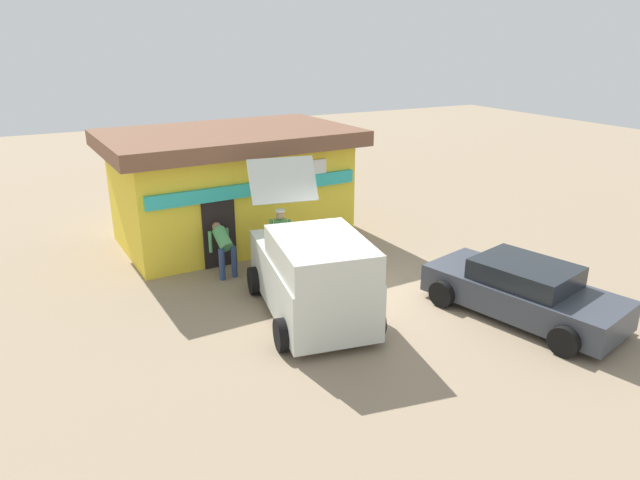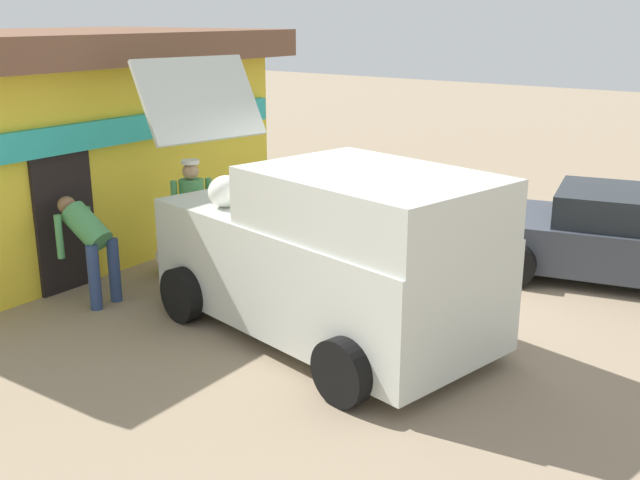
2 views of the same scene
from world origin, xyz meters
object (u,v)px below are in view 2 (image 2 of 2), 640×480
object	(u,v)px
parked_sedan	(632,238)
vendor_standing	(193,211)
customer_bending	(89,239)
paint_bucket	(273,232)
storefront_bar	(44,138)
delivery_van	(329,253)
unloaded_banana_pile	(181,255)

from	to	relation	value
parked_sedan	vendor_standing	bearing A→B (deg)	127.05
parked_sedan	vendor_standing	xyz separation A→B (m)	(-3.67, 4.86, 0.37)
vendor_standing	parked_sedan	bearing A→B (deg)	-52.95
customer_bending	paint_bucket	bearing A→B (deg)	-1.35
customer_bending	paint_bucket	xyz separation A→B (m)	(3.44, -0.08, -0.67)
parked_sedan	customer_bending	xyz separation A→B (m)	(-5.12, 5.22, 0.25)
vendor_standing	paint_bucket	world-z (taller)	vendor_standing
customer_bending	parked_sedan	bearing A→B (deg)	-45.56
storefront_bar	delivery_van	world-z (taller)	storefront_bar
parked_sedan	customer_bending	distance (m)	7.31
paint_bucket	parked_sedan	bearing A→B (deg)	-71.89
parked_sedan	unloaded_banana_pile	bearing A→B (deg)	124.20
parked_sedan	paint_bucket	bearing A→B (deg)	108.11
unloaded_banana_pile	parked_sedan	bearing A→B (deg)	-55.80
vendor_standing	customer_bending	distance (m)	1.49
delivery_van	vendor_standing	distance (m)	2.74
storefront_bar	unloaded_banana_pile	xyz separation A→B (m)	(0.37, -2.57, -1.49)
storefront_bar	customer_bending	xyz separation A→B (m)	(-1.17, -2.61, -0.88)
storefront_bar	customer_bending	distance (m)	2.99
storefront_bar	customer_bending	size ratio (longest dim) A/B	5.38
vendor_standing	unloaded_banana_pile	size ratio (longest dim) A/B	1.95
parked_sedan	customer_bending	bearing A→B (deg)	134.44
storefront_bar	unloaded_banana_pile	bearing A→B (deg)	-81.75
unloaded_banana_pile	storefront_bar	bearing A→B (deg)	98.25
vendor_standing	storefront_bar	bearing A→B (deg)	95.33
parked_sedan	paint_bucket	xyz separation A→B (m)	(-1.68, 5.14, -0.42)
parked_sedan	vendor_standing	distance (m)	6.10
paint_bucket	vendor_standing	bearing A→B (deg)	-172.12
customer_bending	unloaded_banana_pile	xyz separation A→B (m)	(1.54, 0.04, -0.61)
vendor_standing	unloaded_banana_pile	distance (m)	0.84
storefront_bar	delivery_van	distance (m)	5.71
vendor_standing	paint_bucket	distance (m)	2.16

